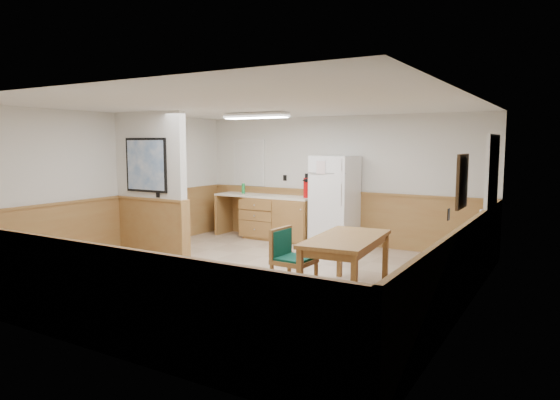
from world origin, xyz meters
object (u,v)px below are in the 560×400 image
Objects in this scene: dining_bench at (435,279)px; fire_extinguisher at (306,187)px; dining_table at (346,244)px; soap_bottle at (243,189)px; refrigerator at (335,201)px; dining_chair at (288,255)px.

dining_bench is 4.23m from fire_extinguisher.
dining_table is 3.41m from fire_extinguisher.
dining_bench is 5.49m from soap_bottle.
refrigerator is at bearing 19.96° from fire_extinguisher.
fire_extinguisher reaches higher than dining_chair.
refrigerator is 1.09× the size of dining_bench.
dining_chair is at bearing -172.03° from dining_bench.
soap_bottle is at bearing 135.66° from dining_chair.
refrigerator is 2.17m from soap_bottle.
dining_table is 1.05× the size of dining_bench.
soap_bottle is (-3.56, 2.75, 0.36)m from dining_table.
dining_chair is (0.71, -3.01, -0.37)m from refrigerator.
refrigerator is 1.04× the size of dining_table.
dining_chair is (-1.84, -0.35, 0.15)m from dining_bench.
dining_chair is at bearing -73.20° from refrigerator.
dining_chair is (-0.69, -0.33, -0.16)m from dining_table.
fire_extinguisher reaches higher than dining_table.
dining_table is at bearing -30.27° from fire_extinguisher.
fire_extinguisher is at bearing -179.48° from refrigerator.
fire_extinguisher is at bearing 116.31° from dining_chair.
fire_extinguisher is (-1.33, 3.04, 0.62)m from dining_chair.
soap_bottle is (-1.54, 0.04, -0.10)m from fire_extinguisher.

